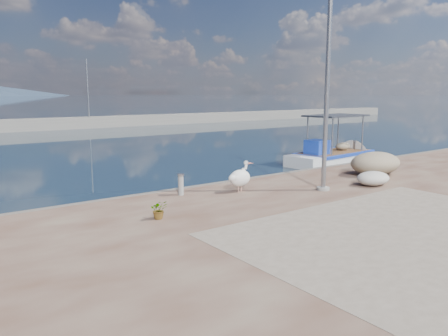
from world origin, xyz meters
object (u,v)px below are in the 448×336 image
bollard_near (181,183)px  pelican (240,177)px  boat_right (334,159)px  lamp_post (326,94)px

bollard_near → pelican: bearing=-22.0°
boat_right → bollard_near: boat_right is taller
pelican → boat_right: bearing=18.0°
boat_right → pelican: boat_right is taller
lamp_post → bollard_near: size_ratio=9.72×
lamp_post → bollard_near: bearing=152.8°
pelican → bollard_near: size_ratio=1.52×
pelican → lamp_post: lamp_post is taller
boat_right → pelican: size_ratio=6.03×
pelican → bollard_near: (-1.90, 0.77, -0.11)m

